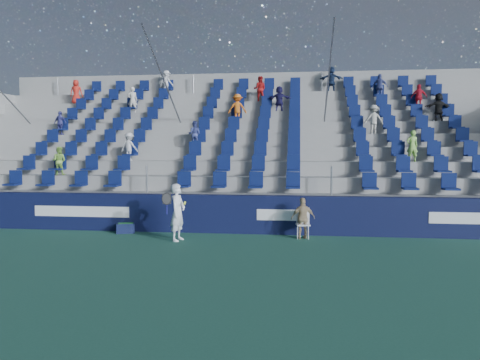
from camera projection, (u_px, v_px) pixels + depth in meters
name	position (u px, v px, depth m)	size (l,w,h in m)	color
ground	(218.00, 256.00, 11.59)	(70.00, 70.00, 0.00)	#29604A
sponsor_wall	(235.00, 214.00, 14.66)	(24.00, 0.32, 1.20)	#0E1336
grandstand	(251.00, 161.00, 19.60)	(24.00, 8.17, 6.63)	gray
tennis_player	(178.00, 212.00, 13.44)	(0.69, 0.67, 1.65)	white
line_judge_chair	(303.00, 221.00, 13.91)	(0.44, 0.45, 0.89)	white
line_judge	(303.00, 218.00, 13.76)	(0.71, 0.30, 1.22)	tan
ball_bin	(126.00, 227.00, 14.72)	(0.65, 0.52, 0.32)	#0F173A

